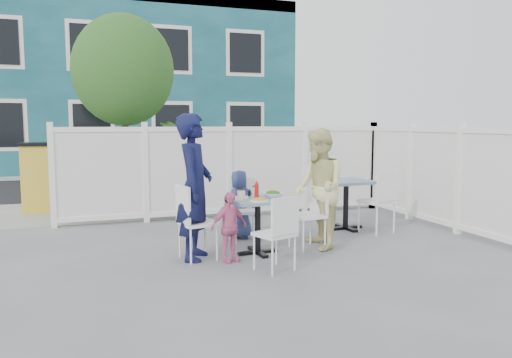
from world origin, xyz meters
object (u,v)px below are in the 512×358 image
object	(u,v)px
man	(194,187)
boy	(239,204)
chair_back	(243,204)
utility_cabinet	(42,179)
main_table	(258,211)
chair_near	(279,228)
spare_table	(346,191)
chair_left	(192,216)
chair_right	(312,209)
toddler	(229,227)
woman	(319,189)

from	to	relation	value
man	boy	world-z (taller)	man
chair_back	utility_cabinet	bearing A→B (deg)	-46.92
main_table	chair_near	world-z (taller)	chair_near
spare_table	chair_left	world-z (taller)	chair_left
chair_right	boy	size ratio (longest dim) A/B	0.91
spare_table	toddler	xyz separation A→B (m)	(-2.23, -1.20, -0.18)
man	woman	bearing A→B (deg)	-67.75
man	chair_near	bearing A→B (deg)	-114.72
spare_table	woman	distance (m)	1.35
spare_table	boy	xyz separation A→B (m)	(-1.76, -0.05, -0.11)
woman	main_table	bearing A→B (deg)	-83.30
toddler	utility_cabinet	bearing A→B (deg)	100.69
woman	chair_back	bearing A→B (deg)	-128.26
man	woman	distance (m)	1.66
man	boy	bearing A→B (deg)	-20.35
boy	chair_right	bearing A→B (deg)	147.64
chair_left	woman	xyz separation A→B (m)	(1.71, 0.03, 0.26)
spare_table	chair_right	distance (m)	1.35
main_table	woman	distance (m)	0.89
main_table	chair_right	size ratio (longest dim) A/B	0.78
main_table	utility_cabinet	bearing A→B (deg)	124.62
main_table	chair_near	xyz separation A→B (m)	(-0.03, -0.82, -0.05)
spare_table	chair_near	bearing A→B (deg)	-135.56
utility_cabinet	main_table	distance (m)	5.01
main_table	toddler	xyz separation A→B (m)	(-0.44, -0.24, -0.13)
chair_right	chair_left	bearing A→B (deg)	84.88
chair_back	man	bearing A→B (deg)	44.07
man	woman	xyz separation A→B (m)	(1.66, -0.02, -0.09)
toddler	chair_back	bearing A→B (deg)	46.32
chair_back	man	xyz separation A→B (m)	(-0.86, -0.77, 0.38)
man	toddler	size ratio (longest dim) A/B	2.10
spare_table	main_table	bearing A→B (deg)	-151.75
chair_right	boy	distance (m)	1.14
utility_cabinet	chair_near	size ratio (longest dim) A/B	1.45
chair_back	boy	xyz separation A→B (m)	(-0.02, 0.11, -0.01)
chair_near	man	size ratio (longest dim) A/B	0.48
chair_right	man	bearing A→B (deg)	83.19
utility_cabinet	chair_right	size ratio (longest dim) A/B	1.37
boy	chair_back	bearing A→B (deg)	118.06
utility_cabinet	boy	distance (m)	4.32
chair_left	toddler	xyz separation A→B (m)	(0.41, -0.22, -0.11)
chair_right	man	world-z (taller)	man
spare_table	boy	distance (m)	1.77
utility_cabinet	chair_back	size ratio (longest dim) A/B	1.42
chair_near	woman	world-z (taller)	woman
chair_right	toddler	bearing A→B (deg)	95.63
woman	spare_table	bearing A→B (deg)	141.94
toddler	chair_left	bearing A→B (deg)	133.94
chair_back	boy	bearing A→B (deg)	-75.96
chair_near	boy	size ratio (longest dim) A/B	0.87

